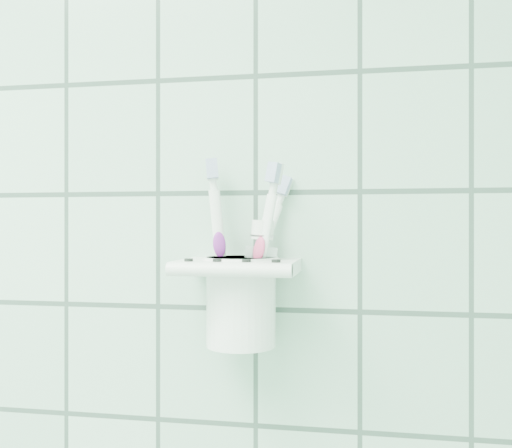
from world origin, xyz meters
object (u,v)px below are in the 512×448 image
cup (241,298)px  toothbrush_orange (245,250)px  holder_bracket (239,268)px  toothbrush_blue (229,250)px  toothpaste_tube (256,271)px  toothbrush_pink (228,246)px

cup → toothbrush_orange: toothbrush_orange is taller
holder_bracket → toothbrush_blue: size_ratio=0.67×
toothbrush_blue → toothbrush_orange: size_ratio=0.98×
cup → holder_bracket: bearing=-110.5°
cup → toothbrush_blue: bearing=153.2°
cup → toothpaste_tube: toothpaste_tube is taller
cup → toothpaste_tube: 0.04m
toothbrush_orange → toothpaste_tube: bearing=74.8°
toothbrush_blue → toothpaste_tube: (0.04, -0.01, -0.02)m
toothbrush_pink → toothbrush_orange: 0.04m
cup → toothbrush_pink: toothbrush_pink is taller
holder_bracket → toothbrush_orange: size_ratio=0.66×
holder_bracket → toothbrush_blue: bearing=139.4°
cup → toothbrush_blue: toothbrush_blue is taller
toothpaste_tube → toothbrush_orange: bearing=-152.8°
cup → toothbrush_orange: (0.01, -0.02, 0.06)m
toothbrush_pink → cup: bearing=-43.8°
toothbrush_blue → toothbrush_orange: (0.03, -0.03, 0.00)m
holder_bracket → toothbrush_orange: 0.03m
toothbrush_blue → toothpaste_tube: 0.05m
toothpaste_tube → toothbrush_blue: bearing=137.8°
toothbrush_pink → holder_bracket: bearing=-56.3°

